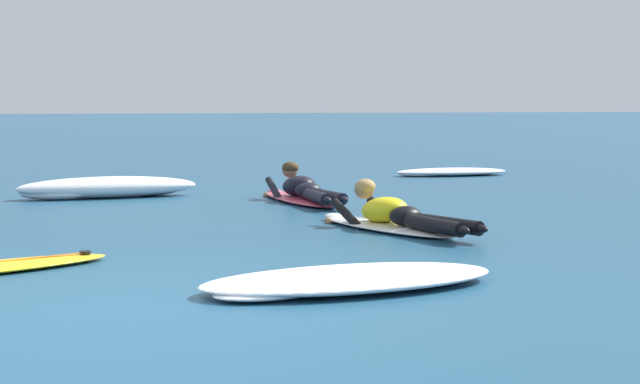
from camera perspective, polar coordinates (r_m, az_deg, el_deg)
ground_plane at (r=17.64m, az=-10.00°, el=0.27°), size 120.00×120.00×0.00m
surfer_near at (r=11.83m, az=3.57°, el=-1.24°), size 1.32×2.54×0.54m
surfer_far at (r=14.84m, az=-0.86°, el=0.01°), size 0.92×2.58×0.54m
whitewater_front at (r=15.77m, az=-10.26°, el=0.20°), size 2.48×1.12×0.28m
whitewater_mid_left at (r=8.38m, az=1.45°, el=-4.25°), size 2.45×1.60×0.14m
whitewater_mid_right at (r=19.74m, az=6.40°, el=0.97°), size 1.97×0.84×0.13m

